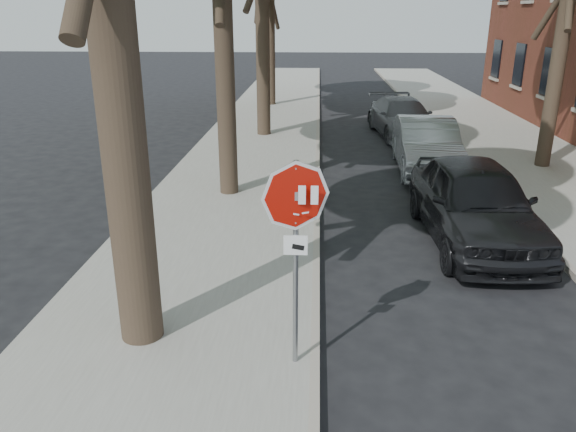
% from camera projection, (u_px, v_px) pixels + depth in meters
% --- Properties ---
extents(ground, '(120.00, 120.00, 0.00)m').
position_uv_depth(ground, '(350.00, 370.00, 7.09)').
color(ground, black).
rests_on(ground, ground).
extents(sidewalk_left, '(4.00, 55.00, 0.12)m').
position_uv_depth(sidewalk_left, '(255.00, 148.00, 18.45)').
color(sidewalk_left, gray).
rests_on(sidewalk_left, ground).
extents(sidewalk_right, '(4.00, 55.00, 0.12)m').
position_uv_depth(sidewalk_right, '(518.00, 151.00, 18.03)').
color(sidewalk_right, gray).
rests_on(sidewalk_right, ground).
extents(curb_left, '(0.12, 55.00, 0.13)m').
position_uv_depth(curb_left, '(318.00, 148.00, 18.35)').
color(curb_left, '#9E9384').
rests_on(curb_left, ground).
extents(curb_right, '(0.12, 55.00, 0.13)m').
position_uv_depth(curb_right, '(454.00, 150.00, 18.13)').
color(curb_right, '#9E9384').
rests_on(curb_right, ground).
extents(stop_sign, '(0.76, 0.34, 2.61)m').
position_uv_depth(stop_sign, '(296.00, 226.00, 6.43)').
color(stop_sign, gray).
rests_on(stop_sign, sidewalk_left).
extents(car_a, '(2.06, 4.78, 1.61)m').
position_uv_depth(car_a, '(475.00, 202.00, 10.84)').
color(car_a, black).
rests_on(car_a, ground).
extents(car_b, '(1.73, 4.52, 1.47)m').
position_uv_depth(car_b, '(426.00, 146.00, 15.75)').
color(car_b, '#929599').
rests_on(car_b, ground).
extents(car_c, '(2.43, 4.82, 1.34)m').
position_uv_depth(car_c, '(402.00, 118.00, 20.31)').
color(car_c, '#4D4D52').
rests_on(car_c, ground).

